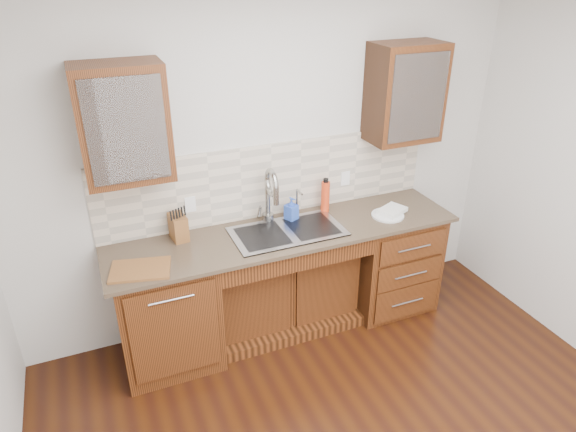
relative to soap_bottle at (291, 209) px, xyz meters
name	(u,v)px	position (x,y,z in m)	size (l,w,h in m)	color
wall_back	(268,160)	(-0.10, 0.22, 0.34)	(4.00, 0.10, 2.70)	silver
base_cabinet_left	(167,310)	(-1.05, -0.14, -0.57)	(0.70, 0.62, 0.88)	#593014
base_cabinet_center	(282,285)	(-0.10, -0.05, -0.66)	(1.20, 0.44, 0.70)	#593014
base_cabinet_right	(388,258)	(0.85, -0.14, -0.57)	(0.70, 0.62, 0.88)	#593014
countertop	(287,233)	(-0.10, -0.16, -0.11)	(2.70, 0.65, 0.03)	#84705B
backsplash	(271,180)	(-0.10, 0.16, 0.20)	(2.70, 0.02, 0.59)	beige
sink	(287,242)	(-0.10, -0.17, -0.18)	(0.84, 0.46, 0.19)	#9E9EA5
faucet	(268,198)	(-0.17, 0.06, 0.10)	(0.04, 0.04, 0.40)	#999993
filter_tap	(297,201)	(0.08, 0.07, 0.02)	(0.02, 0.02, 0.24)	#999993
upper_cabinet_left	(123,123)	(-1.15, 0.00, 0.82)	(0.55, 0.34, 0.75)	#593014
upper_cabinet_right	(405,93)	(0.95, 0.00, 0.82)	(0.55, 0.34, 0.75)	#593014
outlet_left	(190,204)	(-0.75, 0.14, 0.11)	(0.08, 0.01, 0.12)	white
outlet_right	(345,178)	(0.55, 0.14, 0.11)	(0.08, 0.01, 0.12)	white
soap_bottle	(291,209)	(0.00, 0.00, 0.00)	(0.09, 0.09, 0.19)	blue
water_bottle	(325,197)	(0.31, 0.04, 0.03)	(0.07, 0.07, 0.26)	red
plate	(388,215)	(0.74, -0.24, -0.09)	(0.26, 0.26, 0.01)	silver
dish_towel	(392,210)	(0.79, -0.22, -0.06)	(0.22, 0.16, 0.03)	white
knife_block	(178,227)	(-0.88, 0.04, 0.00)	(0.10, 0.17, 0.19)	#A2703F
cutting_board	(140,270)	(-1.21, -0.29, -0.09)	(0.38, 0.27, 0.02)	#9F7440
cup_left_a	(108,133)	(-1.26, 0.00, 0.77)	(0.13, 0.13, 0.10)	silver
cup_left_b	(143,129)	(-1.04, 0.00, 0.77)	(0.10, 0.10, 0.09)	white
cup_right_a	(392,101)	(0.84, 0.00, 0.76)	(0.11, 0.11, 0.09)	white
cup_right_b	(410,98)	(1.00, 0.00, 0.77)	(0.11, 0.11, 0.10)	silver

